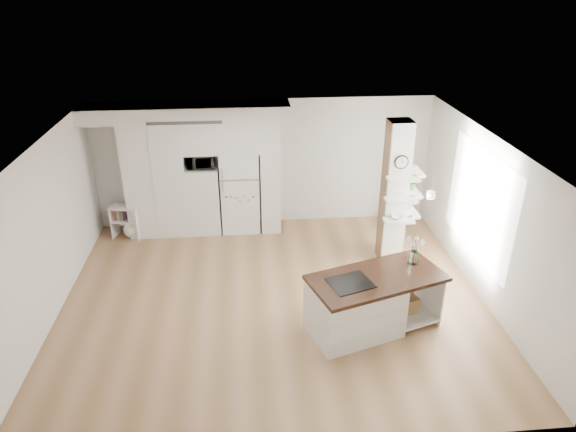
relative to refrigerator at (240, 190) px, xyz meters
name	(u,v)px	position (x,y,z in m)	size (l,w,h in m)	color
floor	(274,299)	(0.53, -2.68, -0.88)	(7.00, 6.00, 0.01)	#A27A58
room	(272,199)	(0.53, -2.68, 0.98)	(7.04, 6.04, 2.72)	white
cabinet_wall	(193,163)	(-0.92, -0.01, 0.63)	(4.00, 0.71, 2.70)	white
refrigerator	(240,190)	(0.00, 0.00, 0.00)	(0.78, 0.69, 1.75)	white
column	(400,194)	(2.90, -1.55, 0.48)	(0.69, 0.90, 2.70)	silver
window	(479,203)	(4.00, -2.38, 0.62)	(2.40, 2.40, 0.00)	white
pendant_light	(380,175)	(2.23, -2.53, 1.24)	(0.12, 0.12, 0.10)	white
kitchen_island	(362,304)	(1.81, -3.61, -0.40)	(2.21, 1.54, 1.48)	white
bookshelf	(128,223)	(-2.32, -0.19, -0.57)	(0.64, 0.46, 0.69)	white
floor_plant_a	(429,282)	(3.17, -2.78, -0.62)	(0.28, 0.22, 0.51)	#296628
floor_plant_b	(393,217)	(3.26, -0.18, -0.66)	(0.24, 0.24, 0.43)	#296628
microwave	(201,161)	(-0.75, -0.06, 0.69)	(0.54, 0.37, 0.30)	#2D2D2D
shelf_plant	(412,181)	(3.15, -1.38, 0.65)	(0.27, 0.23, 0.30)	#296628
decor_bowl	(397,217)	(2.82, -1.78, 0.13)	(0.22, 0.22, 0.05)	white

